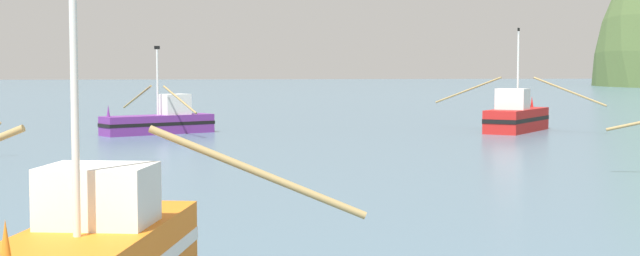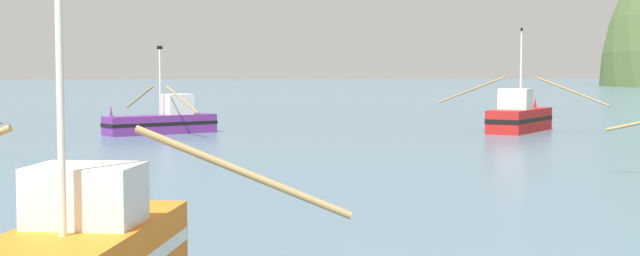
# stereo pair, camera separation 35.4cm
# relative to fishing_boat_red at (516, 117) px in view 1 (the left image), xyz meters

# --- Properties ---
(fishing_boat_red) EXTENTS (8.64, 6.88, 6.43)m
(fishing_boat_red) POSITION_rel_fishing_boat_red_xyz_m (0.00, 0.00, 0.00)
(fishing_boat_red) COLOR red
(fishing_boat_red) RESTS_ON ground
(fishing_boat_purple) EXTENTS (6.87, 8.31, 5.27)m
(fishing_boat_purple) POSITION_rel_fishing_boat_red_xyz_m (-21.85, 1.20, -0.13)
(fishing_boat_purple) COLOR #6B2D84
(fishing_boat_purple) RESTS_ON ground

